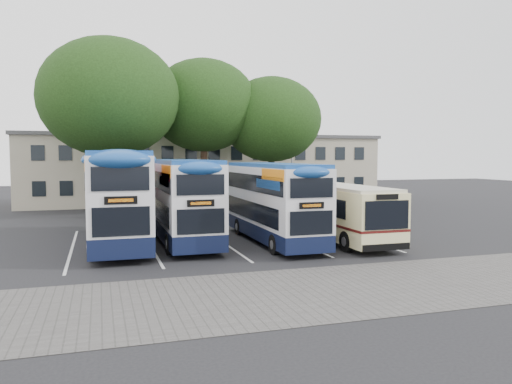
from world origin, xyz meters
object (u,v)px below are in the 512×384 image
object	(u,v)px
lamp_post	(292,146)
bus_dd_left	(116,194)
bus_single	(335,208)
tree_left	(109,98)
tree_right	(272,120)
tree_mid	(204,106)
bus_dd_right	(273,199)
bus_dd_mid	(182,197)

from	to	relation	value
lamp_post	bus_dd_left	bearing A→B (deg)	-135.60
bus_single	tree_left	bearing A→B (deg)	130.17
lamp_post	tree_right	distance (m)	3.72
lamp_post	bus_dd_left	world-z (taller)	lamp_post
lamp_post	bus_dd_left	xyz separation A→B (m)	(-14.73, -14.42, -2.64)
tree_mid	bus_dd_right	bearing A→B (deg)	-88.21
tree_left	lamp_post	bearing A→B (deg)	13.79
bus_dd_right	tree_right	bearing A→B (deg)	71.03
bus_dd_right	bus_single	world-z (taller)	bus_dd_right
bus_single	bus_dd_mid	bearing A→B (deg)	167.54
tree_right	bus_dd_left	size ratio (longest dim) A/B	0.98
bus_single	tree_mid	bearing A→B (deg)	104.29
tree_mid	bus_dd_mid	xyz separation A→B (m)	(-3.81, -13.09, -5.83)
tree_mid	bus_dd_right	distance (m)	15.73
bus_dd_right	bus_dd_mid	bearing A→B (deg)	160.85
lamp_post	bus_dd_right	bearing A→B (deg)	-114.65
lamp_post	tree_left	world-z (taller)	tree_left
bus_dd_mid	bus_dd_left	bearing A→B (deg)	177.19
lamp_post	bus_dd_mid	distance (m)	18.86
bus_dd_mid	bus_single	distance (m)	7.78
tree_mid	bus_single	xyz separation A→B (m)	(3.76, -14.76, -6.48)
tree_mid	tree_right	size ratio (longest dim) A/B	1.11
bus_dd_left	bus_dd_right	xyz separation A→B (m)	(7.36, -1.63, -0.31)
lamp_post	bus_single	xyz separation A→B (m)	(-4.06, -16.25, -3.50)
lamp_post	tree_mid	xyz separation A→B (m)	(-7.82, -1.49, 2.98)
tree_left	bus_dd_left	xyz separation A→B (m)	(-0.00, -10.81, -5.74)
tree_mid	tree_left	bearing A→B (deg)	-162.87
lamp_post	bus_dd_right	distance (m)	17.91
tree_left	bus_dd_left	world-z (taller)	tree_left
lamp_post	tree_left	distance (m)	15.48
tree_left	tree_mid	xyz separation A→B (m)	(6.90, 2.13, -0.12)
tree_mid	bus_single	distance (m)	16.55
tree_right	bus_dd_left	xyz separation A→B (m)	(-12.23, -12.54, -4.66)
bus_dd_left	bus_single	bearing A→B (deg)	-9.70
tree_mid	bus_dd_mid	bearing A→B (deg)	-106.22
lamp_post	bus_dd_mid	size ratio (longest dim) A/B	0.93
tree_left	bus_dd_mid	bearing A→B (deg)	-74.23
bus_dd_left	bus_dd_mid	world-z (taller)	bus_dd_left
tree_right	bus_dd_right	world-z (taller)	tree_right
bus_dd_left	tree_right	bearing A→B (deg)	45.70
tree_left	bus_single	world-z (taller)	tree_left
tree_mid	bus_dd_mid	distance (m)	14.82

